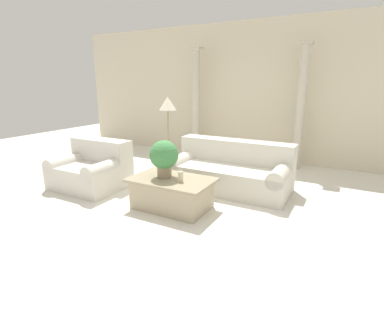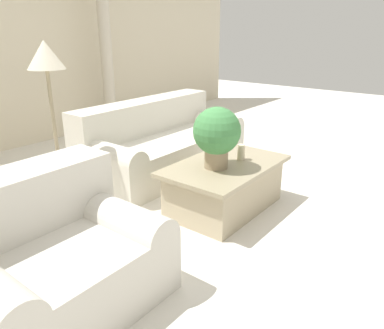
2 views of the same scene
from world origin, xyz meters
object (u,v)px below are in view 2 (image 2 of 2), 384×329
at_px(sofa_long, 161,143).
at_px(coffee_table, 225,186).
at_px(loveseat, 50,255).
at_px(potted_plant, 217,133).
at_px(floor_lamp, 47,72).

height_order(sofa_long, coffee_table, sofa_long).
distance_m(loveseat, coffee_table, 1.78).
bearing_deg(loveseat, potted_plant, -4.02).
xyz_separation_m(coffee_table, potted_plant, (-0.13, 0.01, 0.55)).
xyz_separation_m(loveseat, floor_lamp, (0.87, 1.20, 0.96)).
relative_size(coffee_table, floor_lamp, 0.78).
relative_size(sofa_long, potted_plant, 3.75).
relative_size(loveseat, floor_lamp, 0.77).
height_order(loveseat, floor_lamp, floor_lamp).
bearing_deg(potted_plant, coffee_table, -6.21).
bearing_deg(coffee_table, sofa_long, 70.38).
relative_size(loveseat, coffee_table, 0.98).
xyz_separation_m(sofa_long, loveseat, (-2.22, -1.10, 0.01)).
bearing_deg(coffee_table, loveseat, 175.82).
height_order(sofa_long, potted_plant, potted_plant).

